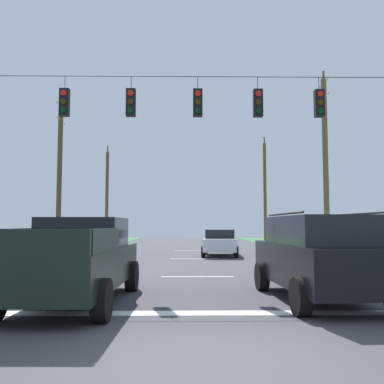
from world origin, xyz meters
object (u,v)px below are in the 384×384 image
at_px(overhead_signal_span, 191,152).
at_px(pickup_truck, 77,260).
at_px(utility_pole_far_left, 107,195).
at_px(utility_pole_mid_right, 325,162).
at_px(utility_pole_far_right, 265,191).
at_px(distant_car_crossing_white, 220,242).
at_px(distant_car_far_parked, 51,239).
at_px(utility_pole_mid_left, 59,173).
at_px(distant_car_oncoming, 83,243).
at_px(suv_black, 319,255).

bearing_deg(overhead_signal_span, pickup_truck, -121.39).
bearing_deg(utility_pole_far_left, utility_pole_mid_right, -46.37).
height_order(pickup_truck, utility_pole_far_right, utility_pole_far_right).
distance_m(pickup_truck, utility_pole_mid_right, 19.60).
relative_size(pickup_truck, utility_pole_mid_right, 0.48).
xyz_separation_m(distant_car_crossing_white, utility_pole_far_right, (6.05, 18.04, 4.45)).
distance_m(overhead_signal_span, distant_car_far_parked, 19.37).
distance_m(pickup_truck, utility_pole_far_left, 33.65).
distance_m(utility_pole_mid_right, utility_pole_far_left, 24.06).
xyz_separation_m(utility_pole_far_right, utility_pole_mid_left, (-15.74, -17.07, -0.29)).
xyz_separation_m(distant_car_oncoming, distant_car_far_parked, (-3.97, 6.74, 0.00)).
bearing_deg(overhead_signal_span, distant_car_far_parked, 121.24).
bearing_deg(utility_pole_mid_left, utility_pole_far_right, 47.32).
xyz_separation_m(distant_car_crossing_white, utility_pole_far_left, (-10.05, 18.19, 4.09)).
bearing_deg(utility_pole_mid_left, pickup_truck, -71.59).
xyz_separation_m(utility_pole_mid_right, utility_pole_far_left, (-16.59, 17.41, -0.74)).
bearing_deg(distant_car_crossing_white, overhead_signal_span, -99.81).
xyz_separation_m(utility_pole_mid_right, utility_pole_mid_left, (-16.23, 0.19, -0.67)).
relative_size(distant_car_far_parked, utility_pole_far_right, 0.41).
bearing_deg(pickup_truck, utility_pole_far_left, 99.65).
relative_size(pickup_truck, distant_car_far_parked, 1.22).
relative_size(overhead_signal_span, utility_pole_far_left, 1.52).
bearing_deg(utility_pole_mid_right, utility_pole_far_right, 91.61).
relative_size(pickup_truck, utility_pole_far_left, 0.55).
distance_m(distant_car_crossing_white, distant_car_far_parked, 13.08).
xyz_separation_m(suv_black, utility_pole_far_left, (-11.22, 32.78, 3.82)).
bearing_deg(distant_car_crossing_white, suv_black, -85.42).
bearing_deg(distant_car_crossing_white, utility_pole_mid_right, 6.83).
relative_size(distant_car_far_parked, utility_pole_mid_right, 0.39).
bearing_deg(utility_pole_far_left, overhead_signal_span, -73.90).
height_order(distant_car_crossing_white, utility_pole_far_right, utility_pole_far_right).
relative_size(distant_car_crossing_white, utility_pole_far_left, 0.45).
distance_m(pickup_truck, distant_car_far_parked, 21.88).
distance_m(distant_car_oncoming, utility_pole_far_right, 23.80).
bearing_deg(distant_car_oncoming, utility_pole_far_left, 97.01).
distance_m(overhead_signal_span, utility_pole_far_left, 29.77).
height_order(overhead_signal_span, distant_car_oncoming, overhead_signal_span).
relative_size(suv_black, utility_pole_far_left, 0.50).
relative_size(distant_car_crossing_white, distant_car_far_parked, 1.00).
bearing_deg(suv_black, distant_car_crossing_white, 94.58).
height_order(pickup_truck, distant_car_crossing_white, pickup_truck).
relative_size(overhead_signal_span, utility_pole_far_right, 1.39).
xyz_separation_m(distant_car_oncoming, utility_pole_far_left, (-2.34, 19.05, 4.09)).
bearing_deg(utility_pole_far_left, utility_pole_mid_left, -88.78).
height_order(utility_pole_mid_right, utility_pole_far_right, utility_pole_mid_right).
height_order(distant_car_crossing_white, utility_pole_mid_left, utility_pole_mid_left).
xyz_separation_m(suv_black, distant_car_crossing_white, (-1.17, 14.58, -0.27)).
height_order(distant_car_far_parked, utility_pole_mid_right, utility_pole_mid_right).
bearing_deg(utility_pole_far_left, distant_car_crossing_white, -61.07).
bearing_deg(distant_car_far_parked, distant_car_crossing_white, -26.75).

